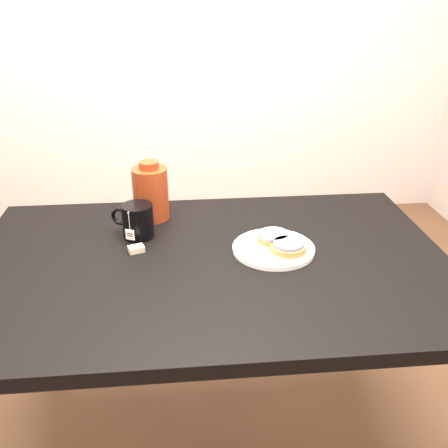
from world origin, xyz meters
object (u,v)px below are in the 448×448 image
object	(u,v)px
plate	(274,248)
bagel_front	(288,247)
teabag_pouch	(136,249)
bagel_package	(151,193)
bagel_back	(274,237)
mug	(137,221)
table	(211,283)

from	to	relation	value
plate	bagel_front	xyz separation A→B (m)	(0.04, -0.03, 0.02)
teabag_pouch	bagel_package	bearing A→B (deg)	80.71
bagel_front	bagel_package	xyz separation A→B (m)	(-0.41, 0.30, 0.07)
bagel_back	mug	xyz separation A→B (m)	(-0.42, 0.10, 0.03)
plate	bagel_package	bearing A→B (deg)	143.78
teabag_pouch	table	bearing A→B (deg)	-16.88
mug	bagel_package	distance (m)	0.15
table	bagel_back	distance (m)	0.24
table	plate	xyz separation A→B (m)	(0.19, 0.03, 0.09)
bagel_back	bagel_package	size ratio (longest dim) A/B	0.67
bagel_package	bagel_front	bearing A→B (deg)	-35.99
bagel_back	bagel_package	world-z (taller)	bagel_package
bagel_front	bagel_package	distance (m)	0.51
bagel_back	bagel_package	xyz separation A→B (m)	(-0.38, 0.23, 0.07)
mug	bagel_package	size ratio (longest dim) A/B	0.76
bagel_package	mug	bearing A→B (deg)	-105.93
bagel_back	bagel_front	bearing A→B (deg)	-64.00
bagel_package	teabag_pouch	bearing A→B (deg)	-99.29
bagel_back	table	bearing A→B (deg)	-160.36
table	bagel_back	size ratio (longest dim) A/B	10.41
table	bagel_package	xyz separation A→B (m)	(-0.18, 0.30, 0.18)
bagel_front	mug	bearing A→B (deg)	160.31
table	bagel_front	distance (m)	0.25
bagel_front	mug	size ratio (longest dim) A/B	0.95
bagel_back	bagel_package	bearing A→B (deg)	148.30
bagel_front	teabag_pouch	xyz separation A→B (m)	(-0.45, 0.06, -0.02)
bagel_front	table	bearing A→B (deg)	-178.15
teabag_pouch	bagel_back	bearing A→B (deg)	0.67
bagel_front	teabag_pouch	size ratio (longest dim) A/B	3.22
teabag_pouch	bagel_package	size ratio (longest dim) A/B	0.22
bagel_front	bagel_package	bearing A→B (deg)	144.01
bagel_front	bagel_package	size ratio (longest dim) A/B	0.72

